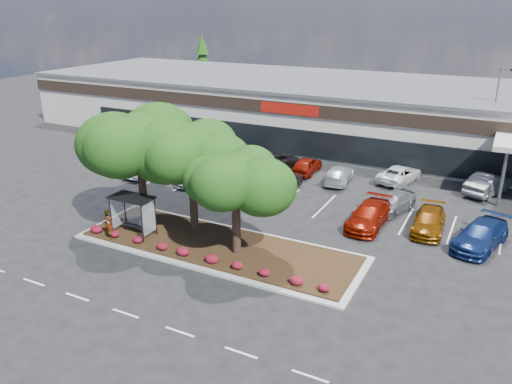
% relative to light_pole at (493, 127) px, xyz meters
% --- Properties ---
extents(ground, '(160.00, 160.00, 0.00)m').
position_rel_light_pole_xyz_m(ground, '(-11.57, -28.03, -4.06)').
color(ground, black).
rests_on(ground, ground).
extents(retail_store, '(80.40, 25.20, 6.25)m').
position_rel_light_pole_xyz_m(retail_store, '(-11.50, 5.88, -0.90)').
color(retail_store, beige).
rests_on(retail_store, ground).
extents(landscape_island, '(18.00, 6.00, 0.26)m').
position_rel_light_pole_xyz_m(landscape_island, '(-13.57, -24.03, -3.93)').
color(landscape_island, '#ABABA5').
rests_on(landscape_island, ground).
extents(lane_markings, '(33.12, 20.06, 0.01)m').
position_rel_light_pole_xyz_m(lane_markings, '(-11.71, -17.61, -4.05)').
color(lane_markings, silver).
rests_on(lane_markings, ground).
extents(shrub_row, '(17.00, 0.80, 0.50)m').
position_rel_light_pole_xyz_m(shrub_row, '(-13.57, -26.13, -3.55)').
color(shrub_row, maroon).
rests_on(shrub_row, landscape_island).
extents(bus_shelter, '(2.75, 1.55, 2.59)m').
position_rel_light_pole_xyz_m(bus_shelter, '(-19.07, -25.08, -1.75)').
color(bus_shelter, black).
rests_on(bus_shelter, landscape_island).
extents(island_tree_west, '(7.20, 7.20, 7.89)m').
position_rel_light_pole_xyz_m(island_tree_west, '(-19.57, -23.53, 0.15)').
color(island_tree_west, '#183A0D').
rests_on(island_tree_west, landscape_island).
extents(island_tree_mid, '(6.60, 6.60, 7.32)m').
position_rel_light_pole_xyz_m(island_tree_mid, '(-16.07, -22.83, -0.14)').
color(island_tree_mid, '#183A0D').
rests_on(island_tree_mid, landscape_island).
extents(island_tree_east, '(5.80, 5.80, 6.50)m').
position_rel_light_pole_xyz_m(island_tree_east, '(-12.07, -24.33, -0.55)').
color(island_tree_east, '#183A0D').
rests_on(island_tree_east, landscape_island).
extents(conifer_north_west, '(4.40, 4.40, 10.00)m').
position_rel_light_pole_xyz_m(conifer_north_west, '(-41.57, 17.97, 0.94)').
color(conifer_north_west, '#183A0D').
rests_on(conifer_north_west, ground).
extents(person_waiting, '(0.81, 0.66, 1.91)m').
position_rel_light_pole_xyz_m(person_waiting, '(-20.12, -26.33, -2.84)').
color(person_waiting, '#594C47').
rests_on(person_waiting, landscape_island).
extents(light_pole, '(1.42, 0.71, 9.20)m').
position_rel_light_pole_xyz_m(light_pole, '(0.00, 0.00, 0.00)').
color(light_pole, '#ABABA5').
rests_on(light_pole, ground).
extents(car_0, '(2.00, 5.05, 1.63)m').
position_rel_light_pole_xyz_m(car_0, '(-26.75, -14.61, -3.24)').
color(car_0, '#B1B7BE').
rests_on(car_0, ground).
extents(car_1, '(2.17, 4.99, 1.43)m').
position_rel_light_pole_xyz_m(car_1, '(-21.51, -14.28, -3.34)').
color(car_1, silver).
rests_on(car_1, ground).
extents(car_2, '(3.47, 5.13, 1.38)m').
position_rel_light_pole_xyz_m(car_2, '(-16.97, -15.14, -3.37)').
color(car_2, '#595960').
rests_on(car_2, ground).
extents(car_3, '(2.97, 4.75, 1.48)m').
position_rel_light_pole_xyz_m(car_3, '(-14.54, -13.35, -3.32)').
color(car_3, black).
rests_on(car_3, ground).
extents(car_4, '(2.29, 5.34, 1.53)m').
position_rel_light_pole_xyz_m(car_4, '(-6.22, -16.51, -3.29)').
color(car_4, maroon).
rests_on(car_4, ground).
extents(car_5, '(3.16, 4.97, 1.34)m').
position_rel_light_pole_xyz_m(car_5, '(-5.38, -13.15, -3.39)').
color(car_5, slate).
rests_on(car_5, ground).
extents(car_6, '(2.19, 4.87, 1.39)m').
position_rel_light_pole_xyz_m(car_6, '(-2.48, -15.45, -3.37)').
color(car_6, '#6A3705').
rests_on(car_6, ground).
extents(car_7, '(3.50, 5.74, 1.55)m').
position_rel_light_pole_xyz_m(car_7, '(0.75, -16.43, -3.28)').
color(car_7, navy).
rests_on(car_7, ground).
extents(car_9, '(2.75, 4.42, 1.40)m').
position_rel_light_pole_xyz_m(car_9, '(-23.85, -9.47, -3.36)').
color(car_9, '#1B542A').
rests_on(car_9, ground).
extents(car_10, '(3.38, 5.20, 1.65)m').
position_rel_light_pole_xyz_m(car_10, '(-21.82, -6.94, -3.24)').
color(car_10, black).
rests_on(car_10, ground).
extents(car_11, '(3.56, 5.37, 1.70)m').
position_rel_light_pole_xyz_m(car_11, '(-16.89, -8.37, -3.21)').
color(car_11, black).
rests_on(car_11, ground).
extents(car_12, '(1.86, 4.39, 1.48)m').
position_rel_light_pole_xyz_m(car_12, '(-14.14, -7.93, -3.32)').
color(car_12, maroon).
rests_on(car_12, ground).
extents(car_13, '(2.40, 4.95, 1.39)m').
position_rel_light_pole_xyz_m(car_13, '(-10.84, -8.86, -3.36)').
color(car_13, '#A3ABAF').
rests_on(car_13, ground).
extents(car_14, '(3.35, 5.41, 1.40)m').
position_rel_light_pole_xyz_m(car_14, '(-6.32, -6.53, -3.36)').
color(car_14, white).
rests_on(car_14, ground).
extents(car_15, '(3.51, 5.36, 1.67)m').
position_rel_light_pole_xyz_m(car_15, '(0.51, -6.13, -3.22)').
color(car_15, '#54545B').
rests_on(car_15, ground).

